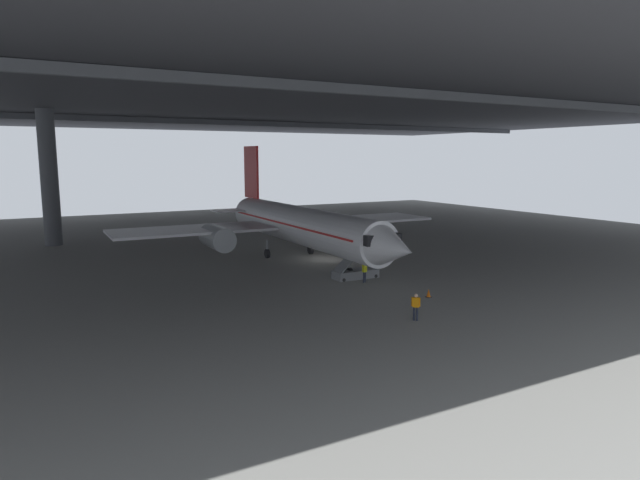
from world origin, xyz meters
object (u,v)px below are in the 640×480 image
(airplane_main, at_px, (298,225))
(crew_worker_near_nose, at_px, (416,305))
(baggage_tug, at_px, (332,238))
(traffic_cone_orange, at_px, (429,293))
(boarding_stairs, at_px, (356,269))
(crew_worker_by_stairs, at_px, (365,271))

(airplane_main, relative_size, crew_worker_near_nose, 20.94)
(crew_worker_near_nose, relative_size, baggage_tug, 0.72)
(airplane_main, distance_m, baggage_tug, 11.18)
(airplane_main, xyz_separation_m, traffic_cone_orange, (1.58, -17.48, -3.08))
(boarding_stairs, distance_m, traffic_cone_orange, 7.82)
(boarding_stairs, height_order, baggage_tug, boarding_stairs)
(boarding_stairs, bearing_deg, airplane_main, 92.55)
(crew_worker_near_nose, xyz_separation_m, baggage_tug, (10.82, 28.66, -0.43))
(boarding_stairs, height_order, traffic_cone_orange, boarding_stairs)
(boarding_stairs, bearing_deg, traffic_cone_orange, -81.57)
(crew_worker_near_nose, distance_m, traffic_cone_orange, 5.93)
(boarding_stairs, distance_m, crew_worker_near_nose, 12.12)
(crew_worker_near_nose, bearing_deg, crew_worker_by_stairs, 73.71)
(boarding_stairs, relative_size, crew_worker_by_stairs, 2.71)
(crew_worker_near_nose, bearing_deg, baggage_tug, 69.31)
(boarding_stairs, bearing_deg, baggage_tug, 65.87)
(airplane_main, height_order, baggage_tug, airplane_main)
(crew_worker_near_nose, bearing_deg, traffic_cone_orange, 42.26)
(airplane_main, distance_m, traffic_cone_orange, 17.82)
(airplane_main, relative_size, traffic_cone_orange, 58.36)
(airplane_main, bearing_deg, traffic_cone_orange, -84.84)
(boarding_stairs, xyz_separation_m, crew_worker_by_stairs, (-0.30, -1.69, 0.24))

